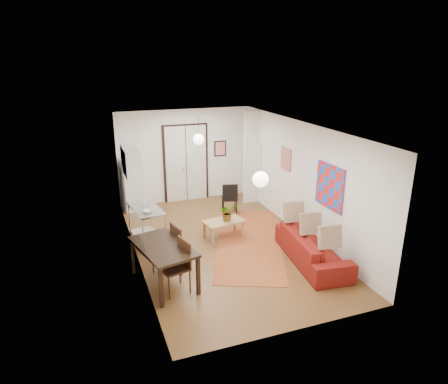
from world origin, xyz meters
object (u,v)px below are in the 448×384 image
object	(u,v)px
sofa	(312,248)
fridge	(132,185)
black_side_chair	(228,194)
dining_chair_near	(165,246)
coffee_table	(224,223)
kitchen_counter	(147,220)
dining_chair_far	(173,261)
dining_table	(163,250)

from	to	relation	value
sofa	fridge	distance (m)	5.74
black_side_chair	dining_chair_near	bearing A→B (deg)	63.51
coffee_table	dining_chair_near	size ratio (longest dim) A/B	1.02
kitchen_counter	black_side_chair	size ratio (longest dim) A/B	1.36
black_side_chair	sofa	bearing A→B (deg)	116.93
fridge	dining_chair_far	size ratio (longest dim) A/B	1.49
coffee_table	dining_chair_far	size ratio (longest dim) A/B	1.02
dining_table	black_side_chair	world-z (taller)	black_side_chair
dining_chair_far	black_side_chair	world-z (taller)	dining_chair_far
fridge	dining_chair_near	size ratio (longest dim) A/B	1.49
dining_table	kitchen_counter	bearing A→B (deg)	90.00
kitchen_counter	dining_chair_far	distance (m)	2.21
kitchen_counter	fridge	distance (m)	2.48
sofa	kitchen_counter	world-z (taller)	kitchen_counter
dining_chair_near	dining_chair_far	world-z (taller)	same
black_side_chair	fridge	bearing A→B (deg)	-9.46
dining_chair_near	black_side_chair	bearing A→B (deg)	125.19
coffee_table	dining_chair_far	xyz separation A→B (m)	(-1.76, -1.93, 0.23)
coffee_table	black_side_chair	size ratio (longest dim) A/B	1.12
dining_table	black_side_chair	distance (m)	4.16
fridge	dining_table	bearing A→B (deg)	-98.00
sofa	dining_chair_near	xyz separation A→B (m)	(-3.19, 0.68, 0.28)
dining_chair_far	black_side_chair	xyz separation A→B (m)	(2.47, 3.48, -0.05)
fridge	sofa	bearing A→B (deg)	-62.46
sofa	black_side_chair	size ratio (longest dim) A/B	2.43
kitchen_counter	dining_chair_far	size ratio (longest dim) A/B	1.24
kitchen_counter	dining_chair_near	xyz separation A→B (m)	(0.14, -1.50, -0.00)
fridge	black_side_chair	world-z (taller)	fridge
dining_table	dining_chair_near	bearing A→B (deg)	73.59
kitchen_counter	black_side_chair	bearing A→B (deg)	17.99
sofa	kitchen_counter	size ratio (longest dim) A/B	1.78
fridge	dining_table	xyz separation A→B (m)	(-0.00, -4.43, -0.02)
fridge	dining_chair_far	distance (m)	4.68
coffee_table	black_side_chair	distance (m)	1.71
kitchen_counter	fridge	xyz separation A→B (m)	(0.00, 2.47, 0.17)
sofa	coffee_table	distance (m)	2.38
kitchen_counter	dining_table	size ratio (longest dim) A/B	0.77
coffee_table	dining_table	xyz separation A→B (m)	(-1.90, -1.69, 0.38)
coffee_table	dining_chair_far	world-z (taller)	dining_chair_far
dining_chair_far	sofa	bearing A→B (deg)	77.24
sofa	dining_table	xyz separation A→B (m)	(-3.33, 0.22, 0.42)
coffee_table	black_side_chair	bearing A→B (deg)	65.40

